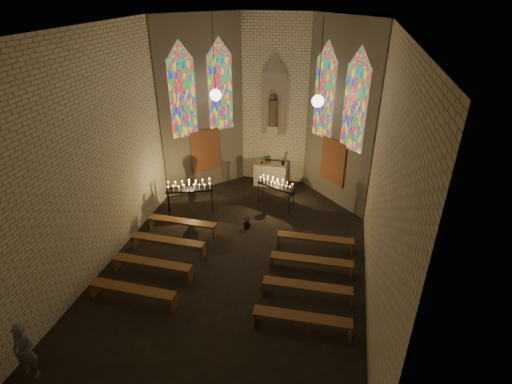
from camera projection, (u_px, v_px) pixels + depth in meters
floor at (239, 258)px, 12.97m from camera, size 12.00×12.00×0.00m
room at (261, 117)px, 14.12m from camera, size 8.22×12.43×7.00m
altar at (271, 174)px, 17.42m from camera, size 1.40×0.60×1.00m
flower_vase_left at (262, 160)px, 17.11m from camera, size 0.21×0.18×0.34m
flower_vase_center at (269, 159)px, 17.10m from camera, size 0.42×0.37×0.43m
flower_vase_right at (283, 161)px, 16.97m from camera, size 0.21×0.18×0.34m
aisle_flower_pot at (247, 222)px, 14.44m from camera, size 0.28×0.28×0.47m
votive_stand_left at (189, 187)px, 15.01m from camera, size 1.79×1.00×1.29m
votive_stand_right at (276, 184)px, 15.50m from camera, size 1.57×0.97×1.14m
pew_left_0 at (182, 223)px, 14.14m from camera, size 2.52×0.41×0.48m
pew_right_0 at (315, 239)px, 13.23m from camera, size 2.52×0.41×0.48m
pew_left_1 at (168, 242)px, 13.11m from camera, size 2.52×0.41×0.48m
pew_right_1 at (312, 261)px, 12.19m from camera, size 2.52×0.41×0.48m
pew_left_2 at (152, 264)px, 12.08m from camera, size 2.52×0.41×0.48m
pew_right_2 at (307, 287)px, 11.16m from camera, size 2.52×0.41×0.48m
pew_left_3 at (133, 291)px, 11.04m from camera, size 2.52×0.41×0.48m
pew_right_3 at (302, 319)px, 10.13m from camera, size 2.52×0.41×0.48m
visitor at (25, 351)px, 8.83m from camera, size 0.56×0.38×1.46m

